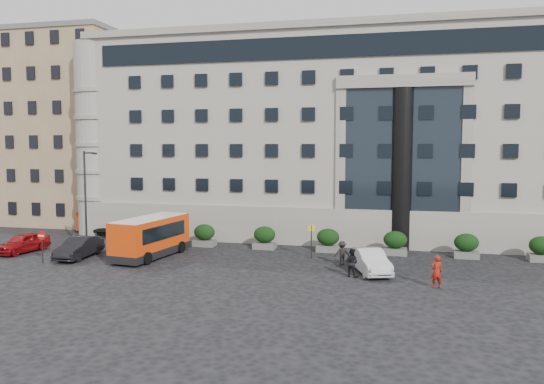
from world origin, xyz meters
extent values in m
plane|color=black|center=(0.00, 0.00, 0.00)|extent=(120.00, 120.00, 0.00)
cube|color=gray|center=(6.00, 22.00, 9.00)|extent=(44.00, 24.00, 18.00)
cylinder|color=black|center=(12.00, 10.30, 6.50)|extent=(1.80, 1.80, 13.00)
cube|color=#8C7552|center=(-24.00, 20.00, 10.00)|extent=(14.00, 14.00, 20.00)
cube|color=olive|center=(-27.00, 38.00, 11.00)|extent=(13.00, 13.00, 22.00)
cube|color=#575855|center=(-4.00, 7.80, 0.25)|extent=(1.80, 1.20, 0.50)
ellipsoid|color=black|center=(-4.00, 7.80, 1.17)|extent=(1.80, 1.26, 1.34)
cube|color=#575855|center=(1.20, 7.80, 0.25)|extent=(1.80, 1.20, 0.50)
ellipsoid|color=black|center=(1.20, 7.80, 1.17)|extent=(1.80, 1.26, 1.34)
cube|color=#575855|center=(6.40, 7.80, 0.25)|extent=(1.80, 1.20, 0.50)
ellipsoid|color=black|center=(6.40, 7.80, 1.17)|extent=(1.80, 1.26, 1.34)
cube|color=#575855|center=(11.60, 7.80, 0.25)|extent=(1.80, 1.20, 0.50)
ellipsoid|color=black|center=(11.60, 7.80, 1.17)|extent=(1.80, 1.26, 1.34)
cube|color=#575855|center=(16.80, 7.80, 0.25)|extent=(1.80, 1.20, 0.50)
ellipsoid|color=black|center=(16.80, 7.80, 1.17)|extent=(1.80, 1.26, 1.34)
cube|color=#575855|center=(22.00, 7.80, 0.25)|extent=(1.80, 1.20, 0.50)
ellipsoid|color=black|center=(22.00, 7.80, 1.17)|extent=(1.80, 1.26, 1.34)
cylinder|color=#262628|center=(-12.00, 3.00, 4.00)|extent=(0.16, 0.16, 8.00)
cylinder|color=#262628|center=(-11.55, 3.00, 7.85)|extent=(0.90, 0.12, 0.12)
cube|color=black|center=(-11.10, 3.00, 7.80)|extent=(0.35, 0.18, 0.14)
cylinder|color=#262628|center=(5.50, 5.00, 1.25)|extent=(0.08, 0.08, 2.50)
cube|color=yellow|center=(5.50, 5.00, 2.30)|extent=(0.50, 0.06, 0.45)
cylinder|color=#262628|center=(-13.00, -1.00, 1.10)|extent=(0.08, 0.08, 2.20)
cylinder|color=red|center=(-13.00, -1.06, 2.00)|extent=(0.64, 0.05, 0.64)
cube|color=white|center=(-13.00, -1.10, 2.00)|extent=(0.45, 0.04, 0.10)
cube|color=red|center=(-6.38, 2.68, 1.76)|extent=(3.46, 7.46, 2.43)
cube|color=black|center=(-6.38, 2.68, 0.45)|extent=(3.50, 7.51, 0.55)
cube|color=black|center=(-6.38, 2.68, 2.00)|extent=(3.29, 5.90, 1.08)
cube|color=silver|center=(-6.38, 2.68, 2.93)|extent=(3.28, 7.09, 0.18)
cylinder|color=black|center=(-7.92, 0.58, 0.45)|extent=(0.40, 0.93, 0.90)
cylinder|color=black|center=(-5.48, 0.23, 0.45)|extent=(0.40, 0.93, 0.90)
cylinder|color=black|center=(-7.27, 5.13, 0.45)|extent=(0.40, 0.93, 0.90)
cylinder|color=black|center=(-4.83, 4.78, 0.45)|extent=(0.40, 0.93, 0.90)
cube|color=maroon|center=(-17.77, 14.52, 1.67)|extent=(3.39, 4.39, 2.70)
cube|color=maroon|center=(-17.06, 11.80, 1.24)|extent=(2.73, 2.27, 1.83)
cube|color=black|center=(-16.87, 11.07, 1.62)|extent=(2.01, 0.64, 0.86)
cylinder|color=black|center=(-18.24, 11.61, 0.45)|extent=(0.50, 0.95, 0.91)
cylinder|color=black|center=(-15.94, 12.21, 0.45)|extent=(0.50, 0.95, 0.91)
cylinder|color=black|center=(-19.14, 15.05, 0.45)|extent=(0.50, 0.95, 0.91)
cylinder|color=black|center=(-16.85, 15.65, 0.45)|extent=(0.50, 0.95, 0.91)
imported|color=maroon|center=(-17.00, 1.98, 0.76)|extent=(2.48, 4.71, 1.53)
imported|color=black|center=(-11.50, 1.18, 0.79)|extent=(1.90, 4.84, 1.57)
imported|color=black|center=(-15.10, 12.00, 0.64)|extent=(2.45, 4.66, 1.29)
imported|color=black|center=(-14.28, 11.86, 0.74)|extent=(3.17, 5.59, 1.47)
imported|color=silver|center=(10.00, 1.41, 0.79)|extent=(3.21, 5.11, 1.59)
imported|color=maroon|center=(14.00, -1.50, 0.98)|extent=(0.81, 0.64, 1.96)
imported|color=black|center=(8.88, 0.06, 0.92)|extent=(1.07, 0.95, 1.84)
imported|color=black|center=(7.96, 3.27, 0.85)|extent=(1.19, 0.81, 1.70)
camera|label=1|loc=(11.52, -33.67, 8.40)|focal=35.00mm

